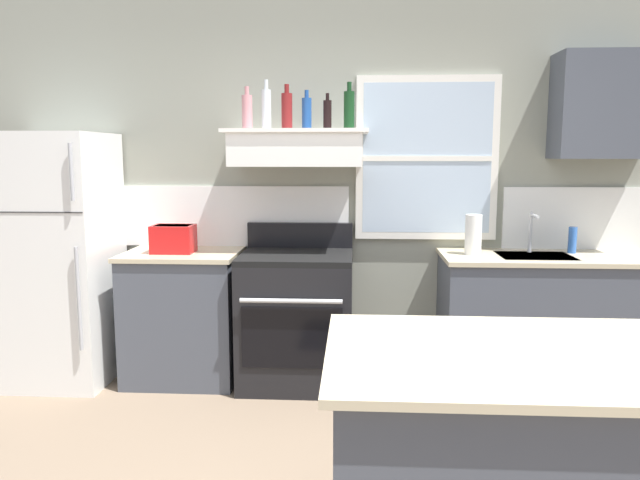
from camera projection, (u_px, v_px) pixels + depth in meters
back_wall at (339, 186)px, 4.37m from camera, size 5.40×0.11×2.70m
refrigerator at (59, 259)px, 4.17m from camera, size 0.70×0.72×1.72m
counter_left_of_stove at (184, 315)px, 4.24m from camera, size 0.79×0.63×0.91m
toaster at (173, 238)px, 4.13m from camera, size 0.30×0.20×0.19m
stove_range at (297, 317)px, 4.16m from camera, size 0.76×0.69×1.09m
range_hood_shelf at (297, 148)px, 4.09m from camera, size 0.96×0.52×0.24m
bottle_rose_pink at (247, 111)px, 4.04m from camera, size 0.07×0.07×0.28m
bottle_clear_tall at (266, 109)px, 4.06m from camera, size 0.06×0.06×0.33m
bottle_red_label_wine at (287, 111)px, 4.06m from camera, size 0.07×0.07×0.30m
bottle_blue_liqueur at (307, 113)px, 4.10m from camera, size 0.07×0.07×0.27m
bottle_balsamic_dark at (327, 114)px, 4.02m from camera, size 0.06×0.06×0.24m
bottle_dark_green_wine at (349, 109)px, 4.00m from camera, size 0.07×0.07×0.31m
counter_right_with_sink at (546, 321)px, 4.10m from camera, size 1.43×0.63×0.91m
sink_faucet at (531, 227)px, 4.11m from camera, size 0.03×0.17×0.28m
paper_towel_roll at (473, 235)px, 4.04m from camera, size 0.11×0.11×0.27m
dish_soap_bottle at (572, 240)px, 4.11m from camera, size 0.06×0.06×0.18m
kitchen_island at (524, 475)px, 2.12m from camera, size 1.40×0.90×0.91m
upper_cabinet_right at (604, 106)px, 4.01m from camera, size 0.64×0.32×0.70m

